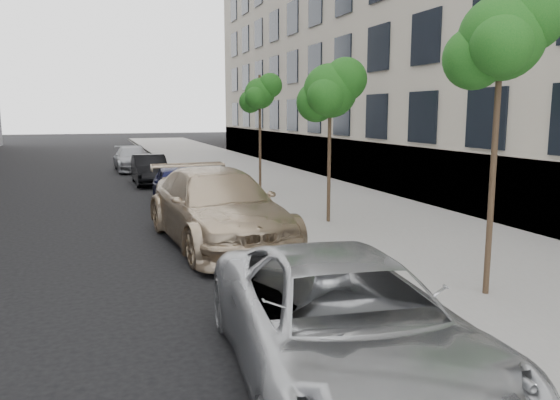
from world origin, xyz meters
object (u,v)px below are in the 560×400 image
sedan_blue (177,185)px  tree_mid (331,91)px  tree_far (260,94)px  minivan (344,325)px  sedan_rear (133,159)px  suv (218,207)px  tree_near (503,38)px  sedan_black (150,170)px

sedan_blue → tree_mid: bearing=-52.5°
tree_far → minivan: (-3.58, -14.87, -3.09)m
sedan_rear → suv: bearing=-89.1°
tree_near → tree_mid: bearing=90.0°
minivan → sedan_blue: 13.44m
tree_mid → sedan_black: bearing=109.2°
tree_near → tree_far: (-0.00, 13.00, -0.46)m
tree_near → tree_far: size_ratio=1.12×
sedan_blue → sedan_rear: (-0.64, 11.80, -0.02)m
tree_near → sedan_blue: bearing=106.7°
suv → sedan_rear: bearing=88.0°
tree_near → tree_mid: size_ratio=1.12×
tree_mid → suv: bearing=-164.1°
suv → sedan_rear: 17.84m
suv → tree_mid: bearing=11.7°
tree_far → sedan_blue: tree_far is taller
tree_near → tree_mid: 6.53m
tree_mid → tree_far: bearing=90.0°
tree_far → sedan_black: bearing=130.7°
tree_mid → sedan_black: 11.97m
tree_mid → sedan_rear: bearing=103.7°
suv → sedan_blue: size_ratio=1.56×
tree_far → sedan_blue: (-3.47, -1.44, -3.19)m
minivan → tree_far: bearing=83.0°
tree_mid → sedan_blue: bearing=124.4°
minivan → sedan_black: (-0.21, 19.29, -0.12)m
suv → sedan_blue: (-0.08, 6.03, -0.22)m
tree_near → sedan_rear: 24.00m
tree_far → tree_mid: bearing=-90.0°
minivan → suv: 7.41m
tree_mid → sedan_black: (-3.80, 10.92, -3.09)m
minivan → suv: suv is taller
sedan_rear → sedan_black: bearing=-88.4°
tree_near → sedan_rear: (-4.10, 23.36, -3.66)m
tree_far → minivan: 15.61m
sedan_blue → minivan: bearing=-87.4°
sedan_blue → sedan_black: size_ratio=1.00×
tree_near → tree_far: tree_near is taller
tree_far → minivan: tree_far is taller
suv → tree_far: bearing=61.3°
tree_far → sedan_black: (-3.80, 4.42, -3.21)m
tree_far → suv: size_ratio=0.73×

